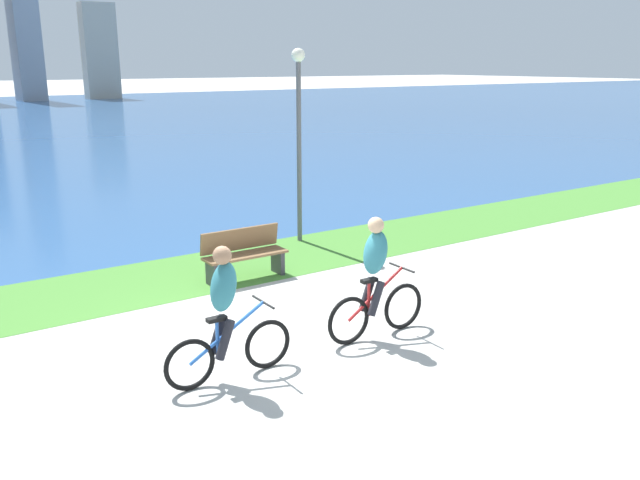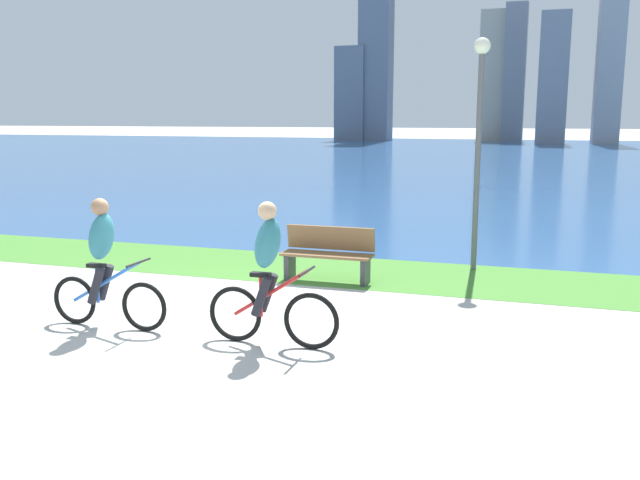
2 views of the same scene
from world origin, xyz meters
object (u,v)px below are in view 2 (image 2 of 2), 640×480
object	(u,v)px
cyclist_lead	(269,276)
bench_near_path	(328,254)
lamppost_tall	(479,121)
cyclist_trailing	(104,264)

from	to	relation	value
cyclist_lead	bench_near_path	bearing A→B (deg)	95.29
bench_near_path	cyclist_lead	bearing A→B (deg)	-84.71
lamppost_tall	cyclist_lead	bearing A→B (deg)	-111.03
cyclist_lead	cyclist_trailing	distance (m)	2.27
cyclist_lead	lamppost_tall	distance (m)	5.57
cyclist_lead	lamppost_tall	world-z (taller)	lamppost_tall
bench_near_path	cyclist_trailing	bearing A→B (deg)	-120.76
cyclist_lead	bench_near_path	xyz separation A→B (m)	(-0.30, 3.29, -0.39)
cyclist_lead	cyclist_trailing	size ratio (longest dim) A/B	1.03
cyclist_trailing	bench_near_path	xyz separation A→B (m)	(1.96, 3.29, -0.38)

